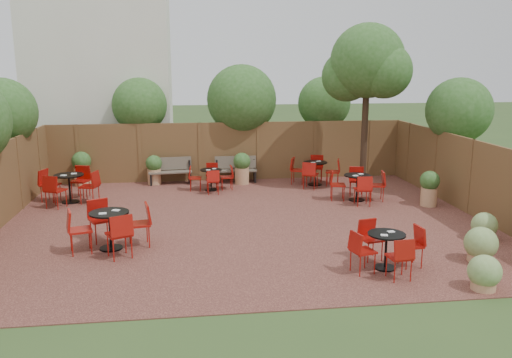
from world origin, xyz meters
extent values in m
plane|color=#354F23|center=(0.00, 0.00, 0.00)|extent=(80.00, 80.00, 0.00)
cube|color=#3D1D19|center=(0.00, 0.00, 0.01)|extent=(12.00, 10.00, 0.02)
cube|color=brown|center=(0.00, 5.00, 1.00)|extent=(12.00, 0.08, 2.00)
cube|color=brown|center=(6.00, 0.00, 1.00)|extent=(0.08, 10.00, 2.00)
cube|color=silver|center=(-4.50, 8.00, 4.00)|extent=(5.00, 4.00, 8.00)
sphere|color=#29531B|center=(-6.60, 3.00, 2.59)|extent=(1.96, 1.96, 1.96)
sphere|color=#29531B|center=(-3.00, 5.70, 2.56)|extent=(1.86, 1.86, 1.86)
sphere|color=#29531B|center=(0.50, 5.60, 2.72)|extent=(2.41, 2.41, 2.41)
sphere|color=#29531B|center=(3.50, 5.80, 2.56)|extent=(1.88, 1.88, 1.88)
sphere|color=#29531B|center=(6.60, 2.00, 2.58)|extent=(1.94, 1.94, 1.94)
cylinder|color=black|center=(4.08, 3.02, 2.13)|extent=(0.26, 0.26, 4.21)
sphere|color=#29531B|center=(4.08, 3.02, 4.02)|extent=(2.26, 2.26, 2.26)
sphere|color=#29531B|center=(3.58, 3.42, 3.56)|extent=(1.58, 1.58, 1.58)
sphere|color=#29531B|center=(4.48, 2.62, 3.73)|extent=(1.65, 1.65, 1.65)
cube|color=brown|center=(-2.01, 4.55, 0.43)|extent=(1.45, 0.57, 0.05)
cube|color=brown|center=(-2.01, 4.74, 0.68)|extent=(1.42, 0.26, 0.43)
cube|color=black|center=(-2.65, 4.55, 0.21)|extent=(0.10, 0.43, 0.38)
cube|color=black|center=(-1.37, 4.55, 0.21)|extent=(0.10, 0.43, 0.38)
cube|color=brown|center=(0.19, 4.55, 0.42)|extent=(1.41, 0.44, 0.05)
cube|color=brown|center=(0.19, 4.74, 0.67)|extent=(1.40, 0.13, 0.42)
cube|color=black|center=(-0.45, 4.55, 0.21)|extent=(0.06, 0.42, 0.37)
cube|color=black|center=(0.82, 4.55, 0.21)|extent=(0.06, 0.42, 0.37)
cylinder|color=black|center=(3.46, 1.67, 0.04)|extent=(0.45, 0.45, 0.03)
cylinder|color=black|center=(3.46, 1.67, 0.40)|extent=(0.05, 0.05, 0.71)
cylinder|color=black|center=(3.46, 1.67, 0.76)|extent=(0.78, 0.78, 0.03)
cube|color=white|center=(3.58, 1.76, 0.79)|extent=(0.16, 0.12, 0.02)
cube|color=white|center=(3.36, 1.55, 0.79)|extent=(0.16, 0.12, 0.02)
cylinder|color=black|center=(-3.10, -1.65, 0.04)|extent=(0.49, 0.49, 0.03)
cylinder|color=black|center=(-3.10, -1.65, 0.43)|extent=(0.06, 0.06, 0.77)
cylinder|color=black|center=(-3.10, -1.65, 0.83)|extent=(0.84, 0.84, 0.03)
cube|color=white|center=(-2.97, -1.56, 0.85)|extent=(0.18, 0.16, 0.02)
cube|color=white|center=(-3.21, -1.78, 0.85)|extent=(0.18, 0.16, 0.02)
cylinder|color=black|center=(2.35, -3.48, 0.03)|extent=(0.42, 0.42, 0.03)
cylinder|color=black|center=(2.35, -3.48, 0.37)|extent=(0.05, 0.05, 0.67)
cylinder|color=black|center=(2.35, -3.48, 0.72)|extent=(0.73, 0.73, 0.03)
cube|color=white|center=(2.46, -3.41, 0.74)|extent=(0.15, 0.12, 0.01)
cube|color=white|center=(2.25, -3.60, 0.74)|extent=(0.15, 0.12, 0.01)
cylinder|color=black|center=(-4.80, 2.52, 0.04)|extent=(0.48, 0.48, 0.03)
cylinder|color=black|center=(-4.80, 2.52, 0.43)|extent=(0.05, 0.05, 0.77)
cylinder|color=black|center=(-4.80, 2.52, 0.82)|extent=(0.84, 0.84, 0.03)
cube|color=white|center=(-4.67, 2.60, 0.85)|extent=(0.19, 0.16, 0.02)
cube|color=white|center=(-4.91, 2.38, 0.85)|extent=(0.19, 0.16, 0.02)
cylinder|color=black|center=(-0.70, 3.51, 0.03)|extent=(0.39, 0.39, 0.03)
cylinder|color=black|center=(-0.70, 3.51, 0.35)|extent=(0.04, 0.04, 0.63)
cylinder|color=black|center=(-0.70, 3.51, 0.67)|extent=(0.68, 0.68, 0.03)
cube|color=white|center=(-0.59, 3.58, 0.69)|extent=(0.13, 0.10, 0.01)
cube|color=white|center=(-0.79, 3.40, 0.69)|extent=(0.13, 0.10, 0.01)
cylinder|color=black|center=(2.73, 3.80, 0.04)|extent=(0.46, 0.46, 0.03)
cylinder|color=black|center=(2.73, 3.80, 0.40)|extent=(0.05, 0.05, 0.72)
cylinder|color=black|center=(2.73, 3.80, 0.78)|extent=(0.79, 0.79, 0.03)
cube|color=white|center=(2.85, 3.88, 0.80)|extent=(0.17, 0.15, 0.02)
cube|color=white|center=(2.62, 3.68, 0.80)|extent=(0.17, 0.15, 0.02)
cylinder|color=tan|center=(-2.53, 4.61, 0.27)|extent=(0.44, 0.44, 0.51)
sphere|color=#29531B|center=(-2.53, 4.61, 0.73)|extent=(0.53, 0.53, 0.53)
cylinder|color=tan|center=(0.36, 4.29, 0.29)|extent=(0.48, 0.48, 0.55)
sphere|color=#29531B|center=(0.36, 4.29, 0.78)|extent=(0.57, 0.57, 0.57)
cylinder|color=tan|center=(-4.86, 4.70, 0.31)|extent=(0.51, 0.51, 0.59)
sphere|color=#29531B|center=(-4.86, 4.70, 0.84)|extent=(0.62, 0.62, 0.62)
cylinder|color=tan|center=(5.27, 0.83, 0.28)|extent=(0.45, 0.45, 0.52)
sphere|color=#29531B|center=(5.27, 0.83, 0.74)|extent=(0.54, 0.54, 0.54)
cylinder|color=tan|center=(4.38, -3.37, 0.13)|extent=(0.48, 0.48, 0.22)
sphere|color=#708F4A|center=(4.38, -3.37, 0.40)|extent=(0.66, 0.66, 0.66)
cylinder|color=tan|center=(3.71, -4.65, 0.12)|extent=(0.43, 0.43, 0.19)
sphere|color=#708F4A|center=(3.71, -4.65, 0.36)|extent=(0.58, 0.58, 0.58)
cylinder|color=tan|center=(5.21, -2.10, 0.12)|extent=(0.42, 0.42, 0.19)
sphere|color=#708F4A|center=(5.21, -2.10, 0.36)|extent=(0.58, 0.58, 0.58)
camera|label=1|loc=(-1.39, -12.70, 3.90)|focal=36.83mm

